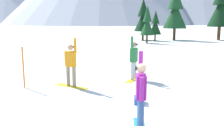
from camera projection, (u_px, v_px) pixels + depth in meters
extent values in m
cylinder|color=#335184|center=(141.00, 116.00, 5.91)|extent=(0.15, 0.15, 0.83)
cylinder|color=#335184|center=(140.00, 112.00, 6.23)|extent=(0.15, 0.15, 0.83)
cube|color=#8C1E8C|center=(141.00, 87.00, 5.95)|extent=(0.26, 0.41, 0.59)
cylinder|color=#8C1E8C|center=(142.00, 89.00, 5.69)|extent=(0.11, 0.11, 0.58)
cylinder|color=#8C1E8C|center=(141.00, 63.00, 6.11)|extent=(0.11, 0.11, 0.60)
sphere|color=tan|center=(141.00, 68.00, 5.87)|extent=(0.24, 0.24, 0.24)
cube|color=black|center=(136.00, 68.00, 5.87)|extent=(0.05, 0.17, 0.08)
cube|color=yellow|center=(71.00, 86.00, 10.16)|extent=(1.48, 1.07, 0.02)
cylinder|color=gray|center=(68.00, 76.00, 10.17)|extent=(0.15, 0.15, 0.84)
cylinder|color=gray|center=(74.00, 77.00, 10.00)|extent=(0.15, 0.15, 0.84)
cube|color=orange|center=(71.00, 59.00, 9.96)|extent=(0.47, 0.41, 0.64)
cylinder|color=orange|center=(66.00, 58.00, 10.08)|extent=(0.11, 0.11, 0.58)
cylinder|color=orange|center=(75.00, 46.00, 9.72)|extent=(0.11, 0.11, 0.60)
sphere|color=tan|center=(70.00, 47.00, 9.87)|extent=(0.24, 0.24, 0.24)
cube|color=black|center=(73.00, 47.00, 9.99)|extent=(0.17, 0.12, 0.08)
cube|color=yellow|center=(133.00, 79.00, 11.37)|extent=(0.89, 1.41, 0.02)
cylinder|color=#B7B7BC|center=(135.00, 70.00, 11.44)|extent=(0.15, 0.15, 0.82)
cylinder|color=#B7B7BC|center=(132.00, 71.00, 11.16)|extent=(0.15, 0.15, 0.82)
cube|color=#237238|center=(134.00, 55.00, 11.17)|extent=(0.39, 0.47, 0.64)
cylinder|color=#237238|center=(136.00, 54.00, 11.40)|extent=(0.11, 0.11, 0.58)
cylinder|color=#237238|center=(132.00, 43.00, 10.84)|extent=(0.11, 0.11, 0.60)
sphere|color=tan|center=(134.00, 45.00, 11.09)|extent=(0.24, 0.24, 0.24)
cube|color=black|center=(137.00, 45.00, 11.03)|extent=(0.11, 0.17, 0.08)
cube|color=#2D4C9E|center=(139.00, 100.00, 8.12)|extent=(0.36, 0.48, 0.22)
cube|color=navy|center=(139.00, 96.00, 8.16)|extent=(0.24, 0.22, 0.07)
cylinder|color=black|center=(139.00, 103.00, 7.89)|extent=(0.04, 0.12, 0.02)
cylinder|color=orange|center=(23.00, 67.00, 9.87)|extent=(0.06, 0.06, 1.70)
cylinder|color=#472D19|center=(174.00, 34.00, 33.41)|extent=(0.37, 0.37, 1.63)
cone|color=#194723|center=(175.00, 15.00, 32.96)|extent=(3.22, 3.22, 3.46)
cylinder|color=#472D19|center=(155.00, 38.00, 32.02)|extent=(0.20, 0.20, 0.88)
cone|color=#143819|center=(155.00, 27.00, 31.78)|extent=(1.57, 1.57, 1.88)
cone|color=#143819|center=(156.00, 17.00, 31.55)|extent=(1.02, 1.02, 1.72)
cylinder|color=#472D19|center=(147.00, 39.00, 28.91)|extent=(0.22, 0.22, 0.98)
cone|color=#194723|center=(147.00, 26.00, 28.64)|extent=(1.66, 1.66, 2.09)
cone|color=#194723|center=(147.00, 14.00, 28.39)|extent=(1.08, 1.08, 1.92)
cylinder|color=#472D19|center=(219.00, 33.00, 33.31)|extent=(0.42, 0.42, 1.85)
cone|color=black|center=(220.00, 12.00, 32.81)|extent=(3.27, 3.27, 3.93)
cylinder|color=#472D19|center=(143.00, 36.00, 33.41)|extent=(0.28, 0.28, 1.23)
cone|color=black|center=(143.00, 21.00, 33.07)|extent=(2.47, 2.47, 2.63)
cone|color=black|center=(143.00, 8.00, 32.75)|extent=(1.60, 1.60, 2.41)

